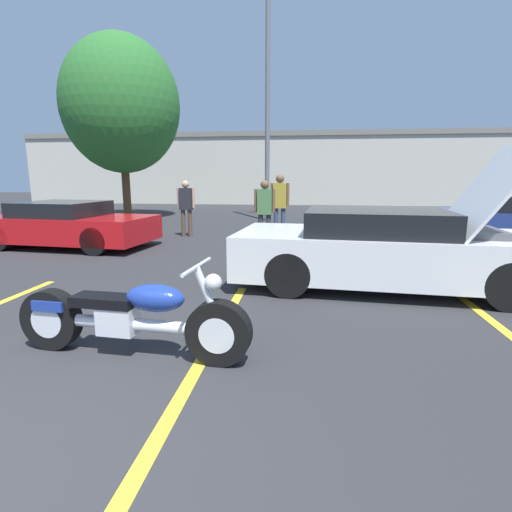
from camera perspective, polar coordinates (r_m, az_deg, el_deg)
The scene contains 11 objects.
parking_stripe_middle at distance 3.57m, azimuth -9.62°, elevation -17.50°, with size 0.12×5.90×0.01m, color yellow.
far_building at distance 26.81m, azimuth 2.59°, elevation 12.60°, with size 32.00×4.20×4.40m.
light_pole at distance 16.08m, azimuth 1.94°, elevation 21.89°, with size 1.21×0.28×8.57m.
tree_background at distance 17.62m, azimuth -18.71°, elevation 19.73°, with size 4.57×4.57×7.11m.
motorcycle at distance 4.05m, azimuth -17.40°, elevation -8.44°, with size 2.37×0.70×0.94m.
show_car_hood_open at distance 6.53m, azimuth 18.40°, elevation 1.02°, with size 4.79×2.34×2.20m.
parked_car_mid_row at distance 10.87m, azimuth -25.32°, elevation 4.03°, with size 4.24×2.25×1.11m.
parked_car_right_row at distance 14.04m, azimuth 31.36°, elevation 4.90°, with size 4.52×3.35×1.16m.
spectator_near_motorcycle at distance 11.70m, azimuth -9.96°, elevation 7.36°, with size 0.52×0.21×1.60m.
spectator_by_show_car at distance 9.97m, azimuth 1.24°, elevation 6.96°, with size 0.52×0.21×1.63m.
spectator_midground at distance 11.09m, azimuth 3.41°, elevation 7.89°, with size 0.52×0.23×1.77m.
Camera 1 is at (2.09, -1.52, 1.71)m, focal length 28.00 mm.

